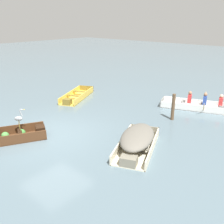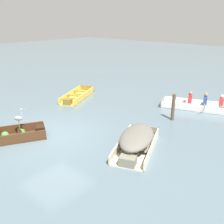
{
  "view_description": "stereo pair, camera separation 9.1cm",
  "coord_description": "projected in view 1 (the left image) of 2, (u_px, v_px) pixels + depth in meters",
  "views": [
    {
      "loc": [
        8.02,
        -5.44,
        4.51
      ],
      "look_at": [
        0.75,
        2.89,
        0.35
      ],
      "focal_mm": 40.0,
      "sensor_mm": 36.0,
      "label": 1
    },
    {
      "loc": [
        8.08,
        -5.38,
        4.51
      ],
      "look_at": [
        0.75,
        2.89,
        0.35
      ],
      "focal_mm": 40.0,
      "sensor_mm": 36.0,
      "label": 2
    }
  ],
  "objects": [
    {
      "name": "ground_plane",
      "position": [
        53.0,
        134.0,
        10.36
      ],
      "size": [
        80.0,
        80.0,
        0.0
      ],
      "primitive_type": "plane",
      "color": "slate"
    },
    {
      "name": "heron_on_dinghy",
      "position": [
        19.0,
        118.0,
        9.72
      ],
      "size": [
        0.39,
        0.36,
        0.84
      ],
      "color": "olive",
      "rests_on": "dinghy_dark_varnish_foreground"
    },
    {
      "name": "mooring_post",
      "position": [
        173.0,
        107.0,
        11.62
      ],
      "size": [
        0.16,
        0.16,
        1.26
      ],
      "primitive_type": "cylinder",
      "color": "brown",
      "rests_on": "ground"
    },
    {
      "name": "skiff_yellow_mid_moored",
      "position": [
        76.0,
        97.0,
        14.9
      ],
      "size": [
        2.23,
        3.23,
        0.36
      ],
      "color": "#E5BC47",
      "rests_on": "ground"
    },
    {
      "name": "rowboat_white_with_crew",
      "position": [
        197.0,
        105.0,
        13.17
      ],
      "size": [
        3.44,
        2.32,
        0.92
      ],
      "color": "white",
      "rests_on": "ground"
    },
    {
      "name": "dinghy_dark_varnish_foreground",
      "position": [
        11.0,
        136.0,
        9.85
      ],
      "size": [
        2.19,
        2.93,
        0.4
      ],
      "color": "#4C2D19",
      "rests_on": "ground"
    },
    {
      "name": "skiff_cream_near_moored",
      "position": [
        137.0,
        139.0,
        9.04
      ],
      "size": [
        2.19,
        3.04,
        0.73
      ],
      "color": "beige",
      "rests_on": "ground"
    }
  ]
}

